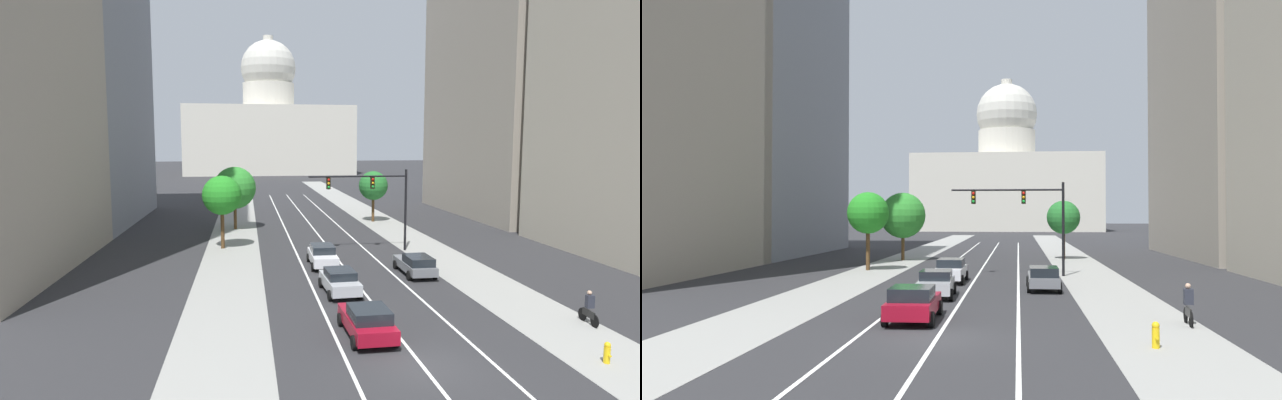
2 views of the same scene
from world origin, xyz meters
TOP-DOWN VIEW (x-y plane):
  - ground_plane at (0.00, 40.00)m, footprint 400.00×400.00m
  - sidewalk_left at (-8.21, 35.00)m, footprint 4.52×130.00m
  - sidewalk_right at (8.21, 35.00)m, footprint 4.52×130.00m
  - lane_stripe_left at (-2.97, 25.00)m, footprint 0.16×90.00m
  - lane_stripe_center at (0.00, 25.00)m, footprint 0.16×90.00m
  - lane_stripe_right at (2.97, 25.00)m, footprint 0.16×90.00m
  - office_tower_far_left at (-28.10, 41.81)m, footprint 17.88×26.99m
  - office_tower_far_right at (29.08, 42.04)m, footprint 19.91×26.97m
  - capitol_building at (0.00, 134.79)m, footprint 47.65×25.63m
  - car_white at (-1.49, 17.49)m, footprint 2.05×4.40m
  - car_silver at (-1.49, 10.46)m, footprint 2.16×4.18m
  - car_crimson at (-1.48, 3.38)m, footprint 2.19×4.43m
  - car_gray at (4.46, 14.02)m, footprint 1.98×4.61m
  - traffic_signal_mast at (3.65, 22.06)m, footprint 8.31×0.39m
  - fire_hydrant at (7.61, -0.88)m, footprint 0.26×0.35m
  - cyclist at (9.89, 3.44)m, footprint 0.38×1.70m
  - street_tree_far_right at (7.47, 38.02)m, footprint 3.33×3.33m
  - street_tree_mid_left at (-9.05, 24.99)m, footprint 3.36×3.36m
  - street_tree_near_left at (-8.17, 34.99)m, footprint 4.42×4.42m

SIDE VIEW (x-z plane):
  - ground_plane at x=0.00m, z-range 0.00..0.00m
  - sidewalk_left at x=-8.21m, z-range 0.00..0.01m
  - sidewalk_right at x=8.21m, z-range 0.00..0.01m
  - lane_stripe_left at x=-2.97m, z-range 0.01..0.02m
  - lane_stripe_center at x=0.00m, z-range 0.01..0.02m
  - lane_stripe_right at x=2.97m, z-range 0.01..0.02m
  - fire_hydrant at x=7.61m, z-range 0.01..0.92m
  - car_gray at x=4.46m, z-range 0.03..1.47m
  - car_silver at x=-1.49m, z-range 0.04..1.51m
  - car_crimson at x=-1.48m, z-range 0.02..1.53m
  - car_white at x=-1.49m, z-range 0.03..1.58m
  - cyclist at x=9.89m, z-range -0.01..1.71m
  - street_tree_far_right at x=7.47m, z-range 1.23..7.06m
  - street_tree_near_left at x=-8.17m, z-range 1.06..7.63m
  - street_tree_mid_left at x=-9.05m, z-range 1.44..7.72m
  - traffic_signal_mast at x=3.65m, z-range 1.49..8.33m
  - capitol_building at x=0.00m, z-range -6.59..33.38m
  - office_tower_far_left at x=-28.10m, z-range 0.04..38.00m
  - office_tower_far_right at x=29.08m, z-range 0.04..38.26m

